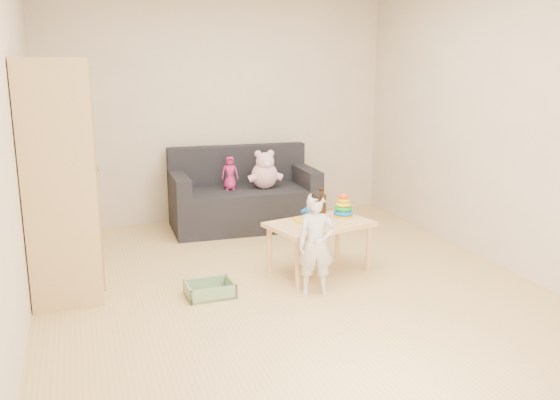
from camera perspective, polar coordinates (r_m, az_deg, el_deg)
name	(u,v)px	position (r m, az deg, el deg)	size (l,w,h in m)	color
room	(284,129)	(4.80, 0.41, 6.89)	(4.50, 4.50, 4.50)	tan
wardrobe	(60,177)	(5.04, -20.37, 2.07)	(0.52, 1.03, 1.85)	#EDC882
sofa	(244,208)	(6.65, -3.44, -0.77)	(1.60, 0.80, 0.45)	black
play_table	(319,247)	(5.25, 3.80, -4.57)	(0.87, 0.55, 0.46)	#E0AE7B
storage_bin	(210,289)	(4.81, -6.76, -8.52)	(0.37, 0.28, 0.11)	gray
toddler	(316,246)	(4.72, 3.50, -4.41)	(0.30, 0.20, 0.80)	silver
pink_bear	(264,172)	(6.57, -1.50, 2.68)	(0.31, 0.27, 0.36)	#EEAFC5
doll	(230,173)	(6.51, -4.84, 2.57)	(0.18, 0.12, 0.36)	#AD2064
ring_stacker	(343,208)	(5.36, 6.11, -0.77)	(0.18, 0.18, 0.21)	#E2B50B
brown_bottle	(321,204)	(5.39, 4.01, -0.37)	(0.09, 0.09, 0.25)	black
blue_plush	(311,207)	(5.27, 3.03, -0.72)	(0.17, 0.13, 0.20)	blue
wooden_figure	(310,217)	(5.12, 2.88, -1.68)	(0.04, 0.04, 0.11)	brown
yellow_book	(305,220)	(5.22, 2.43, -1.93)	(0.19, 0.19, 0.01)	yellow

